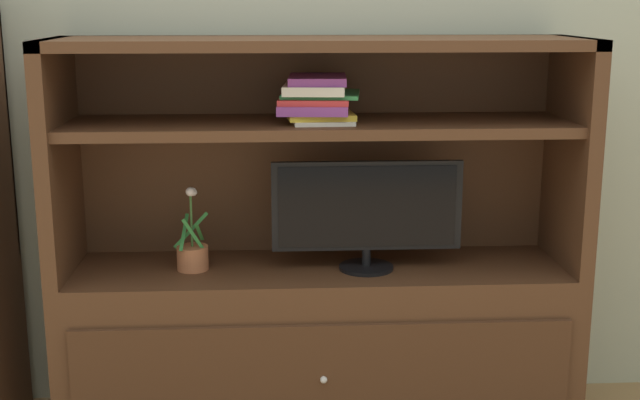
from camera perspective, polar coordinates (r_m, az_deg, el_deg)
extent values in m
cube|color=#ADB29E|center=(3.19, -0.43, 11.00)|extent=(6.00, 0.10, 2.80)
cube|color=#4C2D1C|center=(3.08, -0.06, -9.95)|extent=(1.79, 0.47, 0.62)
cube|color=#462A19|center=(2.86, 0.23, -11.87)|extent=(1.65, 0.02, 0.37)
sphere|color=silver|center=(2.85, 0.25, -11.99)|extent=(0.02, 0.02, 0.02)
cube|color=#4C2D1C|center=(2.96, -17.13, 2.70)|extent=(0.05, 0.47, 0.79)
cube|color=#4C2D1C|center=(3.06, 16.48, 3.06)|extent=(0.05, 0.47, 0.79)
cube|color=#4C2D1C|center=(3.10, -0.30, 3.74)|extent=(1.79, 0.02, 0.79)
cube|color=#4C2D1C|center=(2.84, -0.06, 10.49)|extent=(1.79, 0.47, 0.04)
cube|color=#4C2D1C|center=(2.87, -0.06, 4.97)|extent=(1.69, 0.42, 0.04)
cylinder|color=black|center=(2.95, 3.12, -4.53)|extent=(0.19, 0.19, 0.01)
cylinder|color=black|center=(2.94, 3.13, -3.87)|extent=(0.03, 0.03, 0.06)
cube|color=black|center=(2.89, 3.17, -0.38)|extent=(0.65, 0.02, 0.31)
cube|color=black|center=(2.88, 3.21, -0.45)|extent=(0.61, 0.00, 0.28)
cylinder|color=#B26642|center=(2.96, -8.56, -3.87)|extent=(0.11, 0.11, 0.08)
cylinder|color=#3D6B33|center=(2.92, -8.65, -1.20)|extent=(0.01, 0.01, 0.20)
cube|color=#2D7A38|center=(2.93, -8.11, -2.18)|extent=(0.02, 0.08, 0.08)
cube|color=#2D7A38|center=(2.96, -8.68, -2.02)|extent=(0.12, 0.03, 0.12)
cube|color=#2D7A38|center=(2.94, -9.13, -2.14)|extent=(0.03, 0.13, 0.10)
cube|color=#2D7A38|center=(2.91, -8.54, -2.29)|extent=(0.07, 0.02, 0.12)
sphere|color=silver|center=(2.90, -8.71, 0.55)|extent=(0.03, 0.03, 0.03)
sphere|color=silver|center=(2.91, -8.55, 0.61)|extent=(0.02, 0.02, 0.02)
sphere|color=silver|center=(2.90, -8.50, 0.52)|extent=(0.02, 0.02, 0.02)
cube|color=silver|center=(2.85, 0.13, 5.43)|extent=(0.21, 0.26, 0.01)
cube|color=gold|center=(2.87, -0.17, 5.82)|extent=(0.23, 0.29, 0.02)
cube|color=purple|center=(2.85, -0.44, 6.27)|extent=(0.25, 0.30, 0.03)
cube|color=red|center=(2.84, -0.37, 6.76)|extent=(0.25, 0.27, 0.02)
cube|color=#338C4C|center=(2.86, 0.07, 7.13)|extent=(0.28, 0.28, 0.01)
cube|color=silver|center=(2.85, -0.34, 7.54)|extent=(0.23, 0.31, 0.03)
cube|color=purple|center=(2.84, -0.16, 8.10)|extent=(0.20, 0.27, 0.03)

